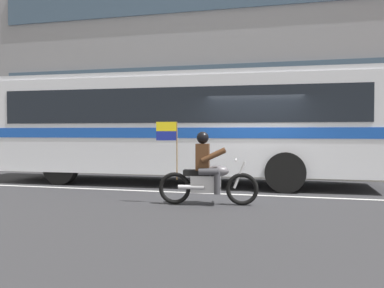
# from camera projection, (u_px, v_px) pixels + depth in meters

# --- Properties ---
(ground_plane) EXTENTS (60.00, 60.00, 0.00)m
(ground_plane) POSITION_uv_depth(u_px,v_px,m) (254.00, 192.00, 11.21)
(ground_plane) COLOR #2B2B2D
(sidewalk_curb) EXTENTS (28.00, 3.80, 0.15)m
(sidewalk_curb) POSITION_uv_depth(u_px,v_px,m) (271.00, 171.00, 16.13)
(sidewalk_curb) COLOR gray
(sidewalk_curb) RESTS_ON ground_plane
(lane_center_stripe) EXTENTS (26.60, 0.14, 0.01)m
(lane_center_stripe) POSITION_uv_depth(u_px,v_px,m) (251.00, 195.00, 10.63)
(lane_center_stripe) COLOR silver
(lane_center_stripe) RESTS_ON ground_plane
(office_building_facade) EXTENTS (28.00, 0.89, 10.64)m
(office_building_facade) POSITION_uv_depth(u_px,v_px,m) (277.00, 42.00, 18.18)
(office_building_facade) COLOR gray
(office_building_facade) RESTS_ON ground_plane
(transit_bus) EXTENTS (11.15, 2.89, 3.22)m
(transit_bus) POSITION_uv_depth(u_px,v_px,m) (184.00, 121.00, 12.90)
(transit_bus) COLOR silver
(transit_bus) RESTS_ON ground_plane
(motorcycle_with_rider) EXTENTS (2.18, 0.72, 1.78)m
(motorcycle_with_rider) POSITION_uv_depth(u_px,v_px,m) (207.00, 174.00, 9.23)
(motorcycle_with_rider) COLOR black
(motorcycle_with_rider) RESTS_ON ground_plane
(fire_hydrant) EXTENTS (0.22, 0.30, 0.75)m
(fire_hydrant) POSITION_uv_depth(u_px,v_px,m) (185.00, 159.00, 16.24)
(fire_hydrant) COLOR gold
(fire_hydrant) RESTS_ON sidewalk_curb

